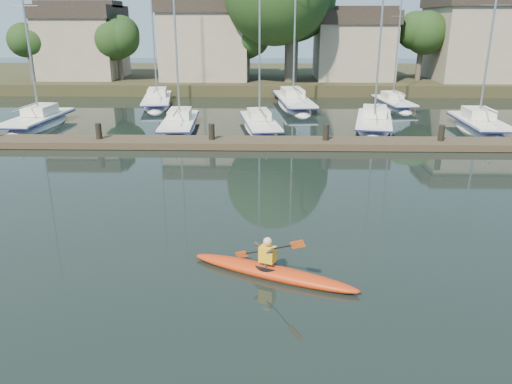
{
  "coord_description": "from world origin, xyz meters",
  "views": [
    {
      "loc": [
        -0.0,
        -11.77,
        6.31
      ],
      "look_at": [
        -0.38,
        3.09,
        1.2
      ],
      "focal_mm": 35.0,
      "sensor_mm": 36.0,
      "label": 1
    }
  ],
  "objects_px": {
    "sailboat_1": "(180,131)",
    "sailboat_4": "(478,133)",
    "sailboat_2": "(260,131)",
    "sailboat_6": "(293,109)",
    "sailboat_5": "(158,107)",
    "dock": "(269,143)",
    "kayak": "(272,270)",
    "sailboat_0": "(39,129)",
    "sailboat_3": "(373,131)",
    "sailboat_7": "(393,109)"
  },
  "relations": [
    {
      "from": "kayak",
      "to": "sailboat_2",
      "type": "xyz_separation_m",
      "value": [
        -0.66,
        18.83,
        -0.35
      ]
    },
    {
      "from": "sailboat_1",
      "to": "sailboat_7",
      "type": "distance_m",
      "value": 17.43
    },
    {
      "from": "sailboat_0",
      "to": "sailboat_1",
      "type": "relative_size",
      "value": 0.96
    },
    {
      "from": "sailboat_2",
      "to": "kayak",
      "type": "bearing_deg",
      "value": -96.96
    },
    {
      "from": "sailboat_4",
      "to": "sailboat_6",
      "type": "relative_size",
      "value": 0.73
    },
    {
      "from": "sailboat_1",
      "to": "sailboat_5",
      "type": "relative_size",
      "value": 0.87
    },
    {
      "from": "sailboat_0",
      "to": "dock",
      "type": "bearing_deg",
      "value": -16.44
    },
    {
      "from": "sailboat_5",
      "to": "sailboat_3",
      "type": "bearing_deg",
      "value": -38.3
    },
    {
      "from": "sailboat_4",
      "to": "dock",
      "type": "bearing_deg",
      "value": -158.07
    },
    {
      "from": "sailboat_0",
      "to": "sailboat_2",
      "type": "bearing_deg",
      "value": 1.14
    },
    {
      "from": "kayak",
      "to": "sailboat_2",
      "type": "distance_m",
      "value": 18.84
    },
    {
      "from": "sailboat_7",
      "to": "sailboat_0",
      "type": "bearing_deg",
      "value": -167.1
    },
    {
      "from": "sailboat_7",
      "to": "sailboat_1",
      "type": "bearing_deg",
      "value": -156.02
    },
    {
      "from": "sailboat_2",
      "to": "sailboat_3",
      "type": "height_order",
      "value": "sailboat_2"
    },
    {
      "from": "sailboat_0",
      "to": "sailboat_3",
      "type": "height_order",
      "value": "sailboat_3"
    },
    {
      "from": "sailboat_4",
      "to": "sailboat_6",
      "type": "height_order",
      "value": "sailboat_6"
    },
    {
      "from": "dock",
      "to": "kayak",
      "type": "bearing_deg",
      "value": -89.54
    },
    {
      "from": "sailboat_0",
      "to": "sailboat_4",
      "type": "height_order",
      "value": "sailboat_4"
    },
    {
      "from": "sailboat_3",
      "to": "sailboat_4",
      "type": "xyz_separation_m",
      "value": [
        6.28,
        -0.54,
        -0.01
      ]
    },
    {
      "from": "sailboat_4",
      "to": "sailboat_5",
      "type": "distance_m",
      "value": 23.53
    },
    {
      "from": "sailboat_3",
      "to": "sailboat_5",
      "type": "relative_size",
      "value": 0.88
    },
    {
      "from": "sailboat_4",
      "to": "sailboat_5",
      "type": "relative_size",
      "value": 0.84
    },
    {
      "from": "dock",
      "to": "sailboat_2",
      "type": "xyz_separation_m",
      "value": [
        -0.54,
        4.67,
        -0.37
      ]
    },
    {
      "from": "sailboat_1",
      "to": "sailboat_6",
      "type": "bearing_deg",
      "value": 46.2
    },
    {
      "from": "sailboat_2",
      "to": "sailboat_5",
      "type": "xyz_separation_m",
      "value": [
        -8.31,
        9.06,
        -0.02
      ]
    },
    {
      "from": "sailboat_5",
      "to": "sailboat_7",
      "type": "relative_size",
      "value": 1.3
    },
    {
      "from": "kayak",
      "to": "sailboat_2",
      "type": "relative_size",
      "value": 0.34
    },
    {
      "from": "dock",
      "to": "sailboat_1",
      "type": "relative_size",
      "value": 2.61
    },
    {
      "from": "kayak",
      "to": "sailboat_5",
      "type": "height_order",
      "value": "sailboat_5"
    },
    {
      "from": "sailboat_4",
      "to": "sailboat_5",
      "type": "bearing_deg",
      "value": 159.37
    },
    {
      "from": "sailboat_0",
      "to": "sailboat_1",
      "type": "distance_m",
      "value": 9.08
    },
    {
      "from": "sailboat_2",
      "to": "sailboat_6",
      "type": "distance_m",
      "value": 9.0
    },
    {
      "from": "sailboat_2",
      "to": "sailboat_1",
      "type": "bearing_deg",
      "value": 172.33
    },
    {
      "from": "sailboat_6",
      "to": "sailboat_7",
      "type": "distance_m",
      "value": 7.71
    },
    {
      "from": "sailboat_2",
      "to": "sailboat_6",
      "type": "relative_size",
      "value": 0.78
    },
    {
      "from": "dock",
      "to": "sailboat_1",
      "type": "height_order",
      "value": "sailboat_1"
    },
    {
      "from": "kayak",
      "to": "sailboat_1",
      "type": "xyz_separation_m",
      "value": [
        -5.62,
        18.72,
        -0.36
      ]
    },
    {
      "from": "sailboat_3",
      "to": "sailboat_4",
      "type": "relative_size",
      "value": 1.05
    },
    {
      "from": "sailboat_2",
      "to": "sailboat_6",
      "type": "height_order",
      "value": "sailboat_6"
    },
    {
      "from": "sailboat_0",
      "to": "sailboat_3",
      "type": "distance_m",
      "value": 21.11
    },
    {
      "from": "dock",
      "to": "sailboat_4",
      "type": "xyz_separation_m",
      "value": [
        12.82,
        4.58,
        -0.41
      ]
    },
    {
      "from": "sailboat_0",
      "to": "sailboat_5",
      "type": "bearing_deg",
      "value": 59.32
    },
    {
      "from": "sailboat_0",
      "to": "sailboat_7",
      "type": "relative_size",
      "value": 1.08
    },
    {
      "from": "sailboat_2",
      "to": "sailboat_7",
      "type": "height_order",
      "value": "sailboat_2"
    },
    {
      "from": "sailboat_6",
      "to": "kayak",
      "type": "bearing_deg",
      "value": -100.15
    },
    {
      "from": "sailboat_3",
      "to": "sailboat_4",
      "type": "bearing_deg",
      "value": 6.45
    },
    {
      "from": "kayak",
      "to": "sailboat_6",
      "type": "distance_m",
      "value": 27.55
    },
    {
      "from": "dock",
      "to": "sailboat_5",
      "type": "distance_m",
      "value": 16.35
    },
    {
      "from": "sailboat_0",
      "to": "sailboat_2",
      "type": "relative_size",
      "value": 0.94
    },
    {
      "from": "sailboat_1",
      "to": "sailboat_4",
      "type": "relative_size",
      "value": 1.04
    }
  ]
}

